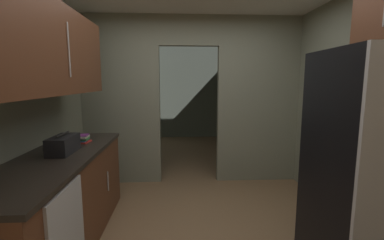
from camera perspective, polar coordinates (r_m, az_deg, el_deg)
The scene contains 7 objects.
kitchen_partition at distance 4.15m, azimuth 0.10°, elevation 4.99°, with size 3.34×0.12×2.57m.
adjoining_room_shell at distance 6.43m, azimuth -1.12°, elevation 5.57°, with size 3.34×3.50×2.57m.
refrigerator at distance 2.46m, azimuth 33.71°, elevation -9.15°, with size 0.72×0.80×1.82m.
lower_cabinet_run at distance 2.89m, azimuth -26.62°, elevation -15.68°, with size 0.67×2.19×0.91m.
upper_cabinet_counterside at distance 2.67m, azimuth -28.61°, elevation 13.09°, with size 0.36×1.97×0.77m.
boombox at distance 2.81m, azimuth -25.92°, elevation -4.77°, with size 0.20×0.38×0.19m.
book_stack at distance 3.20m, azimuth -22.44°, elevation -3.70°, with size 0.15×0.16×0.09m.
Camera 1 is at (-0.21, -2.40, 1.59)m, focal length 24.87 mm.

